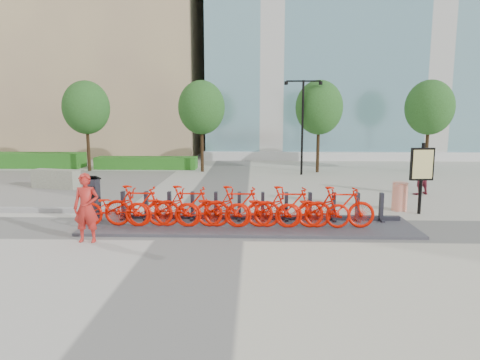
{
  "coord_description": "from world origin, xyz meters",
  "views": [
    {
      "loc": [
        1.46,
        -11.98,
        3.35
      ],
      "look_at": [
        1.0,
        1.5,
        1.2
      ],
      "focal_mm": 32.0,
      "sensor_mm": 36.0,
      "label": 1
    }
  ],
  "objects_px": {
    "map_sign": "(422,167)",
    "kiosk": "(93,199)",
    "worker_red": "(86,208)",
    "construction_barrel": "(400,196)",
    "jersey_barrier": "(56,179)",
    "bike_0": "(114,208)",
    "pedestrian": "(419,173)"
  },
  "relations": [
    {
      "from": "map_sign",
      "to": "worker_red",
      "type": "bearing_deg",
      "value": -166.4
    },
    {
      "from": "kiosk",
      "to": "pedestrian",
      "type": "xyz_separation_m",
      "value": [
        11.61,
        4.99,
        0.11
      ]
    },
    {
      "from": "pedestrian",
      "to": "construction_barrel",
      "type": "bearing_deg",
      "value": 32.22
    },
    {
      "from": "bike_0",
      "to": "map_sign",
      "type": "bearing_deg",
      "value": -77.39
    },
    {
      "from": "bike_0",
      "to": "jersey_barrier",
      "type": "xyz_separation_m",
      "value": [
        -4.74,
        6.47,
        -0.2
      ]
    },
    {
      "from": "kiosk",
      "to": "pedestrian",
      "type": "height_order",
      "value": "pedestrian"
    },
    {
      "from": "kiosk",
      "to": "worker_red",
      "type": "bearing_deg",
      "value": -68.32
    },
    {
      "from": "bike_0",
      "to": "construction_barrel",
      "type": "xyz_separation_m",
      "value": [
        9.05,
        2.64,
        -0.13
      ]
    },
    {
      "from": "construction_barrel",
      "to": "pedestrian",
      "type": "bearing_deg",
      "value": 59.53
    },
    {
      "from": "worker_red",
      "to": "pedestrian",
      "type": "height_order",
      "value": "worker_red"
    },
    {
      "from": "pedestrian",
      "to": "worker_red",
      "type": "bearing_deg",
      "value": 4.57
    },
    {
      "from": "map_sign",
      "to": "kiosk",
      "type": "bearing_deg",
      "value": -177.19
    },
    {
      "from": "pedestrian",
      "to": "map_sign",
      "type": "height_order",
      "value": "map_sign"
    },
    {
      "from": "construction_barrel",
      "to": "map_sign",
      "type": "height_order",
      "value": "map_sign"
    },
    {
      "from": "pedestrian",
      "to": "jersey_barrier",
      "type": "xyz_separation_m",
      "value": [
        -15.52,
        0.89,
        -0.45
      ]
    },
    {
      "from": "pedestrian",
      "to": "construction_barrel",
      "type": "distance_m",
      "value": 3.44
    },
    {
      "from": "map_sign",
      "to": "jersey_barrier",
      "type": "bearing_deg",
      "value": 157.45
    },
    {
      "from": "kiosk",
      "to": "jersey_barrier",
      "type": "height_order",
      "value": "kiosk"
    },
    {
      "from": "pedestrian",
      "to": "jersey_barrier",
      "type": "height_order",
      "value": "pedestrian"
    },
    {
      "from": "construction_barrel",
      "to": "jersey_barrier",
      "type": "xyz_separation_m",
      "value": [
        -13.79,
        3.84,
        -0.07
      ]
    },
    {
      "from": "bike_0",
      "to": "construction_barrel",
      "type": "distance_m",
      "value": 9.43
    },
    {
      "from": "worker_red",
      "to": "jersey_barrier",
      "type": "height_order",
      "value": "worker_red"
    },
    {
      "from": "construction_barrel",
      "to": "jersey_barrier",
      "type": "bearing_deg",
      "value": 164.45
    },
    {
      "from": "bike_0",
      "to": "map_sign",
      "type": "relative_size",
      "value": 0.87
    },
    {
      "from": "map_sign",
      "to": "bike_0",
      "type": "bearing_deg",
      "value": -173.05
    },
    {
      "from": "bike_0",
      "to": "worker_red",
      "type": "height_order",
      "value": "worker_red"
    },
    {
      "from": "construction_barrel",
      "to": "worker_red",
      "type": "bearing_deg",
      "value": -157.15
    },
    {
      "from": "construction_barrel",
      "to": "map_sign",
      "type": "distance_m",
      "value": 1.29
    },
    {
      "from": "pedestrian",
      "to": "map_sign",
      "type": "distance_m",
      "value": 3.73
    },
    {
      "from": "kiosk",
      "to": "pedestrian",
      "type": "bearing_deg",
      "value": 28.68
    },
    {
      "from": "worker_red",
      "to": "construction_barrel",
      "type": "distance_m",
      "value": 10.13
    },
    {
      "from": "construction_barrel",
      "to": "jersey_barrier",
      "type": "relative_size",
      "value": 0.45
    }
  ]
}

